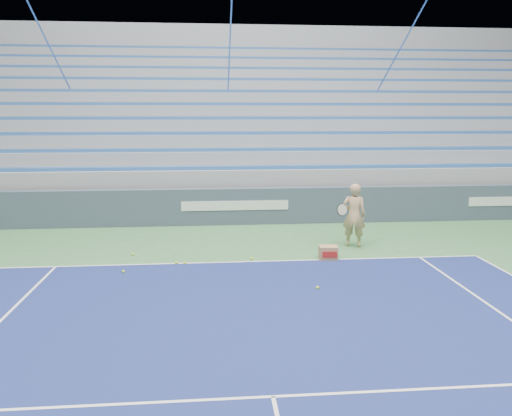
% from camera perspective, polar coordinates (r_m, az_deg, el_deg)
% --- Properties ---
extents(sponsor_barrier, '(30.00, 0.32, 1.10)m').
position_cam_1_polar(sponsor_barrier, '(15.08, -2.41, 0.20)').
color(sponsor_barrier, '#3B4959').
rests_on(sponsor_barrier, ground).
extents(bleachers, '(31.00, 9.15, 7.30)m').
position_cam_1_polar(bleachers, '(20.56, -3.22, 8.07)').
color(bleachers, '#92959A').
rests_on(bleachers, ground).
extents(tennis_player, '(0.95, 0.90, 1.60)m').
position_cam_1_polar(tennis_player, '(12.72, 11.12, -0.80)').
color(tennis_player, tan).
rests_on(tennis_player, ground).
extents(ball_box, '(0.44, 0.36, 0.31)m').
position_cam_1_polar(ball_box, '(11.63, 8.25, -5.08)').
color(ball_box, '#A0774D').
rests_on(ball_box, ground).
extents(tennis_ball_0, '(0.07, 0.07, 0.07)m').
position_cam_1_polar(tennis_ball_0, '(11.49, -0.49, -5.79)').
color(tennis_ball_0, '#D1EF31').
rests_on(tennis_ball_0, ground).
extents(tennis_ball_1, '(0.07, 0.07, 0.07)m').
position_cam_1_polar(tennis_ball_1, '(11.30, -9.10, -6.22)').
color(tennis_ball_1, '#D1EF31').
rests_on(tennis_ball_1, ground).
extents(tennis_ball_2, '(0.07, 0.07, 0.07)m').
position_cam_1_polar(tennis_ball_2, '(12.19, -13.92, -5.14)').
color(tennis_ball_2, '#D1EF31').
rests_on(tennis_ball_2, ground).
extents(tennis_ball_3, '(0.07, 0.07, 0.07)m').
position_cam_1_polar(tennis_ball_3, '(10.94, -14.92, -7.03)').
color(tennis_ball_3, '#D1EF31').
rests_on(tennis_ball_3, ground).
extents(tennis_ball_4, '(0.07, 0.07, 0.07)m').
position_cam_1_polar(tennis_ball_4, '(9.70, 7.05, -9.03)').
color(tennis_ball_4, '#D1EF31').
rests_on(tennis_ball_4, ground).
extents(tennis_ball_5, '(0.07, 0.07, 0.07)m').
position_cam_1_polar(tennis_ball_5, '(11.26, -8.13, -6.26)').
color(tennis_ball_5, '#D1EF31').
rests_on(tennis_ball_5, ground).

